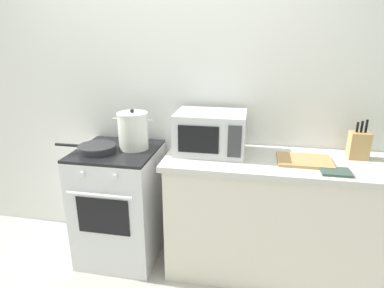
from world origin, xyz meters
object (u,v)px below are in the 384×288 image
at_px(stove, 120,203).
at_px(stock_pot, 133,131).
at_px(microwave, 211,133).
at_px(frying_pan, 96,148).
at_px(oven_mitt, 336,172).
at_px(cutting_board, 304,160).
at_px(knife_block, 359,145).

xyz_separation_m(stove, stock_pot, (0.12, 0.05, 0.60)).
xyz_separation_m(stove, microwave, (0.71, 0.08, 0.61)).
relative_size(frying_pan, oven_mitt, 2.65).
distance_m(frying_pan, cutting_board, 1.49).
xyz_separation_m(stock_pot, frying_pan, (-0.25, -0.12, -0.11)).
height_order(cutting_board, oven_mitt, cutting_board).
height_order(stock_pot, oven_mitt, stock_pot).
distance_m(frying_pan, microwave, 0.86).
xyz_separation_m(stove, oven_mitt, (1.53, -0.16, 0.47)).
relative_size(frying_pan, knife_block, 1.70).
bearing_deg(stove, oven_mitt, -5.91).
bearing_deg(knife_block, microwave, -176.55).
relative_size(stock_pot, knife_block, 1.11).
height_order(frying_pan, cutting_board, frying_pan).
distance_m(stock_pot, frying_pan, 0.30).
xyz_separation_m(frying_pan, knife_block, (1.86, 0.21, 0.07)).
distance_m(stock_pot, oven_mitt, 1.43).
bearing_deg(microwave, stock_pot, -177.56).
distance_m(microwave, oven_mitt, 0.87).
bearing_deg(oven_mitt, stove, 174.09).
distance_m(stove, knife_block, 1.83).
bearing_deg(cutting_board, knife_block, 20.66).
height_order(microwave, cutting_board, microwave).
bearing_deg(knife_block, cutting_board, -159.34).
bearing_deg(stove, knife_block, 4.64).
height_order(stove, oven_mitt, oven_mitt).
bearing_deg(stock_pot, cutting_board, -2.45).
xyz_separation_m(stove, cutting_board, (1.37, 0.00, 0.47)).
height_order(stock_pot, cutting_board, stock_pot).
distance_m(stove, stock_pot, 0.61).
bearing_deg(microwave, frying_pan, -170.05).
bearing_deg(stove, frying_pan, -151.78).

